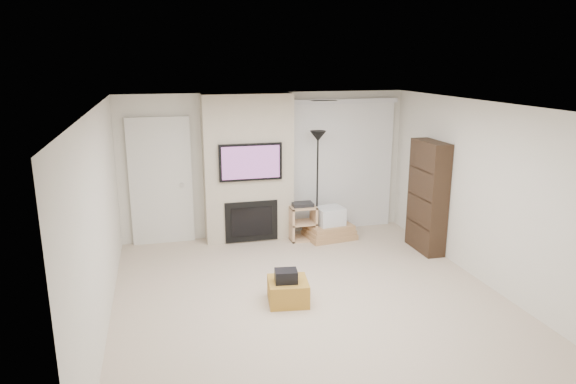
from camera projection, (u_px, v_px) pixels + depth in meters
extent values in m
cube|color=beige|center=(311.00, 300.00, 6.69)|extent=(5.00, 5.50, 0.00)
cube|color=white|center=(313.00, 106.00, 6.06)|extent=(5.00, 5.50, 0.00)
cube|color=silver|center=(266.00, 165.00, 8.95)|extent=(5.00, 0.00, 2.50)
cube|color=silver|center=(420.00, 309.00, 3.79)|extent=(5.00, 0.00, 2.50)
cube|color=silver|center=(100.00, 223.00, 5.78)|extent=(0.00, 5.50, 2.50)
cube|color=silver|center=(488.00, 195.00, 6.97)|extent=(0.00, 5.50, 2.50)
cube|color=silver|center=(324.00, 101.00, 6.91)|extent=(0.35, 0.18, 0.01)
cube|color=#AA7929|center=(288.00, 291.00, 6.58)|extent=(0.56, 0.56, 0.30)
cube|color=black|center=(286.00, 276.00, 6.48)|extent=(0.31, 0.25, 0.16)
cube|color=#C1B39C|center=(248.00, 168.00, 8.68)|extent=(1.50, 0.40, 2.50)
cube|color=black|center=(251.00, 162.00, 8.43)|extent=(1.05, 0.06, 0.62)
cube|color=#653564|center=(251.00, 162.00, 8.40)|extent=(0.96, 0.00, 0.54)
cube|color=black|center=(251.00, 221.00, 8.71)|extent=(0.90, 0.04, 0.70)
cube|color=black|center=(252.00, 222.00, 8.69)|extent=(0.70, 0.02, 0.50)
cube|color=silver|center=(161.00, 181.00, 8.53)|extent=(1.02, 0.08, 2.14)
cube|color=beige|center=(161.00, 184.00, 8.55)|extent=(0.90, 0.05, 2.05)
cylinder|color=silver|center=(182.00, 185.00, 8.59)|extent=(0.07, 0.06, 0.07)
cube|color=silver|center=(344.00, 101.00, 8.96)|extent=(1.98, 0.10, 0.08)
cube|color=white|center=(342.00, 167.00, 9.27)|extent=(1.90, 0.03, 2.29)
cylinder|color=black|center=(317.00, 235.00, 9.08)|extent=(0.28, 0.28, 0.03)
cylinder|color=black|center=(317.00, 187.00, 8.86)|extent=(0.03, 0.03, 1.74)
cone|color=black|center=(318.00, 136.00, 8.64)|extent=(0.28, 0.28, 0.18)
cube|color=tan|center=(291.00, 224.00, 8.82)|extent=(0.04, 0.38, 0.60)
cube|color=tan|center=(314.00, 222.00, 8.92)|extent=(0.04, 0.38, 0.60)
cube|color=tan|center=(302.00, 238.00, 8.94)|extent=(0.45, 0.38, 0.03)
cube|color=tan|center=(302.00, 223.00, 8.87)|extent=(0.45, 0.38, 0.03)
cube|color=tan|center=(302.00, 207.00, 8.79)|extent=(0.45, 0.38, 0.03)
cube|color=black|center=(303.00, 204.00, 8.78)|extent=(0.35, 0.25, 0.06)
cube|color=tan|center=(329.00, 235.00, 9.00)|extent=(0.90, 0.73, 0.09)
cube|color=tan|center=(329.00, 231.00, 8.98)|extent=(0.86, 0.69, 0.08)
cube|color=tan|center=(329.00, 226.00, 8.96)|extent=(0.81, 0.64, 0.08)
cube|color=silver|center=(330.00, 216.00, 8.91)|extent=(0.50, 0.46, 0.30)
cube|color=black|center=(428.00, 197.00, 8.23)|extent=(0.30, 0.80, 1.80)
cube|color=black|center=(425.00, 223.00, 8.34)|extent=(0.26, 0.72, 0.02)
cube|color=black|center=(427.00, 197.00, 8.22)|extent=(0.26, 0.72, 0.02)
cube|color=black|center=(429.00, 169.00, 8.11)|extent=(0.26, 0.72, 0.02)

